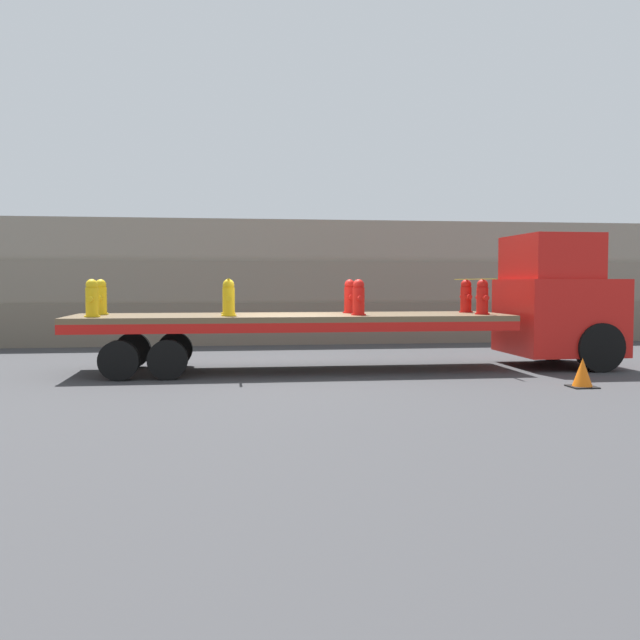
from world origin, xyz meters
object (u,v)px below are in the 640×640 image
fire_hydrant_yellow_near_0 (92,299)px  fire_hydrant_yellow_far_1 (228,297)px  fire_hydrant_red_far_2 (350,297)px  truck_cab (560,302)px  fire_hydrant_red_near_3 (482,297)px  fire_hydrant_red_far_3 (466,297)px  flatbed_trailer (264,325)px  fire_hydrant_yellow_near_1 (229,298)px  fire_hydrant_red_near_2 (359,298)px  fire_hydrant_yellow_far_0 (101,298)px  traffic_cone (582,373)px

fire_hydrant_yellow_near_0 → fire_hydrant_yellow_far_1: 3.04m
fire_hydrant_yellow_near_0 → fire_hydrant_red_far_2: bearing=10.9°
fire_hydrant_yellow_far_1 → truck_cab: bearing=-4.0°
fire_hydrant_red_near_3 → fire_hydrant_red_far_3: size_ratio=1.00×
fire_hydrant_red_far_2 → fire_hydrant_red_far_3: same height
flatbed_trailer → fire_hydrant_red_near_3: (4.87, -0.55, 0.61)m
fire_hydrant_yellow_near_0 → fire_hydrant_yellow_near_1: size_ratio=1.00×
fire_hydrant_yellow_near_1 → fire_hydrant_red_far_3: size_ratio=1.00×
fire_hydrant_red_near_2 → fire_hydrant_red_far_2: 1.09m
fire_hydrant_yellow_far_1 → fire_hydrant_red_far_3: 5.67m
truck_cab → flatbed_trailer: truck_cab is taller
fire_hydrant_yellow_near_1 → fire_hydrant_red_near_2: (2.83, 0.00, 0.00)m
flatbed_trailer → fire_hydrant_yellow_near_1: 1.14m
flatbed_trailer → fire_hydrant_yellow_near_1: fire_hydrant_yellow_near_1 is taller
fire_hydrant_red_far_2 → fire_hydrant_red_near_3: 3.04m
fire_hydrant_yellow_near_0 → fire_hydrant_red_near_3: same height
flatbed_trailer → fire_hydrant_yellow_far_0: fire_hydrant_yellow_far_0 is taller
fire_hydrant_red_near_3 → truck_cab: bearing=14.4°
truck_cab → traffic_cone: 3.73m
fire_hydrant_red_near_3 → fire_hydrant_red_far_3: 1.09m
fire_hydrant_yellow_near_0 → fire_hydrant_red_near_3: size_ratio=1.00×
fire_hydrant_yellow_near_1 → fire_hydrant_yellow_near_0: bearing=180.0°
truck_cab → fire_hydrant_red_far_2: bearing=173.7°
fire_hydrant_yellow_far_0 → fire_hydrant_red_far_3: same height
fire_hydrant_red_near_2 → fire_hydrant_red_near_3: (2.83, 0.00, 0.00)m
flatbed_trailer → fire_hydrant_yellow_far_1: bearing=145.5°
fire_hydrant_yellow_near_1 → fire_hydrant_red_near_3: same height
fire_hydrant_yellow_far_1 → fire_hydrant_red_near_3: same height
truck_cab → traffic_cone: (-1.17, -3.31, -1.25)m
fire_hydrant_red_near_3 → fire_hydrant_red_near_2: bearing=180.0°
fire_hydrant_red_far_2 → fire_hydrant_red_near_3: same height
fire_hydrant_yellow_far_0 → fire_hydrant_red_near_3: bearing=-7.3°
fire_hydrant_yellow_near_1 → fire_hydrant_yellow_far_1: 1.09m
fire_hydrant_yellow_far_1 → fire_hydrant_yellow_far_0: bearing=180.0°
fire_hydrant_yellow_near_1 → fire_hydrant_red_far_2: same height
fire_hydrant_red_far_2 → fire_hydrant_red_near_3: (2.83, -1.09, 0.00)m
fire_hydrant_red_far_2 → fire_hydrant_red_far_3: (2.83, 0.00, 0.00)m
flatbed_trailer → fire_hydrant_yellow_near_1: (-0.79, -0.55, 0.61)m
fire_hydrant_yellow_far_0 → traffic_cone: (9.46, -3.86, -1.38)m
fire_hydrant_red_far_3 → fire_hydrant_red_far_2: bearing=180.0°
flatbed_trailer → fire_hydrant_red_near_3: fire_hydrant_red_near_3 is taller
flatbed_trailer → fire_hydrant_yellow_far_1: size_ratio=12.26×
truck_cab → fire_hydrant_yellow_far_0: 10.64m
fire_hydrant_yellow_far_1 → fire_hydrant_red_near_3: size_ratio=1.00×
fire_hydrant_red_far_3 → flatbed_trailer: bearing=-173.6°
fire_hydrant_red_near_3 → fire_hydrant_red_far_3: (0.00, 1.09, 0.00)m
fire_hydrant_yellow_near_0 → fire_hydrant_yellow_near_1: bearing=0.0°
fire_hydrant_red_far_3 → fire_hydrant_red_near_2: bearing=-158.9°
fire_hydrant_yellow_far_1 → fire_hydrant_red_far_3: size_ratio=1.00×
truck_cab → traffic_cone: bearing=-109.5°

